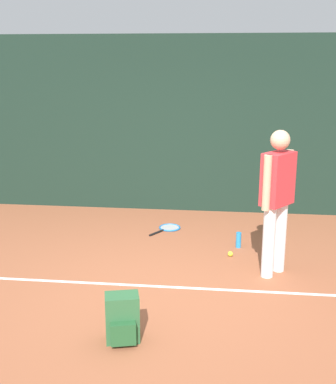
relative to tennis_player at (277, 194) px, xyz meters
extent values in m
plane|color=#9E5638|center=(-1.23, -0.56, -0.97)|extent=(12.00, 12.00, 0.00)
cube|color=#192D23|center=(-1.23, 2.44, 0.45)|extent=(10.00, 0.10, 2.83)
cube|color=white|center=(-1.23, -0.51, -0.96)|extent=(9.00, 0.05, 0.00)
cylinder|color=white|center=(0.07, 0.09, -0.54)|extent=(0.14, 0.14, 0.85)
cylinder|color=white|center=(-0.07, -0.09, -0.54)|extent=(0.14, 0.14, 0.85)
cube|color=red|center=(0.00, 0.00, 0.18)|extent=(0.42, 0.45, 0.60)
sphere|color=#D8A884|center=(0.00, 0.00, 0.62)|extent=(0.22, 0.22, 0.22)
cylinder|color=#D8A884|center=(0.14, 0.17, 0.17)|extent=(0.09, 0.09, 0.62)
cylinder|color=#D8A884|center=(-0.14, -0.17, 0.17)|extent=(0.09, 0.09, 0.62)
cylinder|color=black|center=(-1.55, 1.20, -0.95)|extent=(0.19, 0.27, 0.03)
torus|color=#1E72BF|center=(-1.39, 1.45, -0.95)|extent=(0.45, 0.45, 0.02)
cylinder|color=#B2B2B2|center=(-1.39, 1.45, -0.95)|extent=(0.38, 0.38, 0.00)
cube|color=#2D6038|center=(-1.47, -1.61, -0.75)|extent=(0.34, 0.27, 0.44)
cube|color=#23562D|center=(-1.44, -1.75, -0.83)|extent=(0.23, 0.13, 0.20)
sphere|color=#CCE033|center=(-0.49, 0.46, -0.93)|extent=(0.07, 0.07, 0.07)
cylinder|color=#268CD8|center=(-0.38, 0.79, -0.86)|extent=(0.07, 0.07, 0.21)
camera|label=1|loc=(-0.61, -5.52, 1.49)|focal=46.37mm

